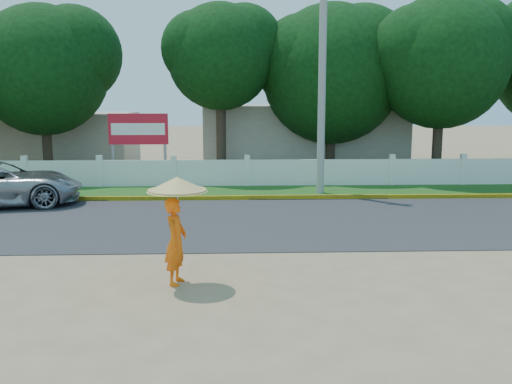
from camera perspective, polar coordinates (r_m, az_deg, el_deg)
ground at (r=12.56m, az=0.36°, el=-7.38°), size 120.00×120.00×0.00m
road at (r=16.91m, az=-0.33°, el=-2.91°), size 60.00×7.00×0.02m
grass_verge at (r=22.06m, az=-0.79°, el=0.03°), size 60.00×3.50×0.03m
curb at (r=20.37m, az=-0.67°, el=-0.57°), size 40.00×0.18×0.16m
fence at (r=23.41m, az=-0.89°, el=1.91°), size 40.00×0.10×1.10m
building_near at (r=30.28m, az=4.51°, el=5.61°), size 10.00×6.00×3.20m
building_far at (r=32.49m, az=-19.24°, el=5.02°), size 8.00×5.00×2.80m
utility_pole at (r=21.58m, az=6.64°, el=11.70°), size 0.28×0.28×8.99m
monk_with_parasol at (r=11.16m, az=-7.96°, el=-2.26°), size 1.17×1.17×2.13m
billboard at (r=24.67m, az=-11.68°, el=5.82°), size 2.50×0.13×2.95m
tree_row at (r=26.30m, az=4.44°, el=12.35°), size 34.79×7.98×8.90m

